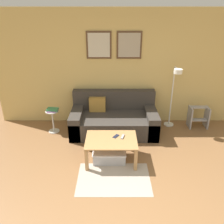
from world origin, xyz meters
name	(u,v)px	position (x,y,z in m)	size (l,w,h in m)	color
wall_back	(118,68)	(0.00, 3.23, 1.29)	(5.60, 0.09, 2.55)	#D6B76B
area_rug	(113,179)	(-0.13, 1.09, 0.00)	(1.18, 0.81, 0.01)	#A39989
couch	(113,119)	(-0.12, 2.73, 0.27)	(1.85, 0.99, 0.83)	#38332D
coffee_table	(110,143)	(-0.18, 1.61, 0.36)	(0.91, 0.65, 0.44)	#AD7F4C
storage_bin	(109,155)	(-0.21, 1.60, 0.11)	(0.60, 0.38, 0.21)	#B2B2B7
floor_lamp	(174,89)	(1.18, 2.84, 0.94)	(0.23, 0.46, 1.40)	white
side_table	(52,119)	(-1.46, 2.66, 0.30)	(0.28, 0.28, 0.50)	silver
book_stack	(51,110)	(-1.45, 2.67, 0.53)	(0.26, 0.20, 0.05)	#8C4C93
remote_control	(122,137)	(0.03, 1.68, 0.45)	(0.04, 0.15, 0.02)	#99999E
cell_phone	(115,136)	(-0.09, 1.71, 0.44)	(0.07, 0.14, 0.01)	#1E2338
step_stool	(197,116)	(1.81, 2.89, 0.26)	(0.42, 0.29, 0.48)	#99999E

